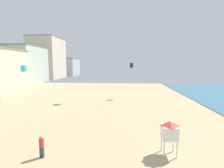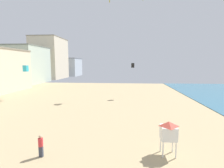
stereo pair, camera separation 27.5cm
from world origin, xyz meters
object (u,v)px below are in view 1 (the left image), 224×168
object	(u,v)px
lifeguard_stand	(169,131)
kite_cyan_box	(24,68)
kite_black_box	(131,65)
kite_flyer	(42,145)

from	to	relation	value
lifeguard_stand	kite_cyan_box	bearing A→B (deg)	143.34
kite_black_box	kite_flyer	bearing A→B (deg)	-107.76
kite_cyan_box	kite_black_box	world-z (taller)	kite_black_box
kite_flyer	kite_black_box	world-z (taller)	kite_black_box
kite_flyer	kite_cyan_box	bearing A→B (deg)	-118.80
kite_black_box	kite_cyan_box	bearing A→B (deg)	-172.15
kite_flyer	kite_cyan_box	distance (m)	24.52
kite_cyan_box	kite_black_box	size ratio (longest dim) A/B	1.30
kite_flyer	kite_black_box	distance (m)	24.69
lifeguard_stand	kite_cyan_box	xyz separation A→B (m)	(-22.36, 19.05, 3.99)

